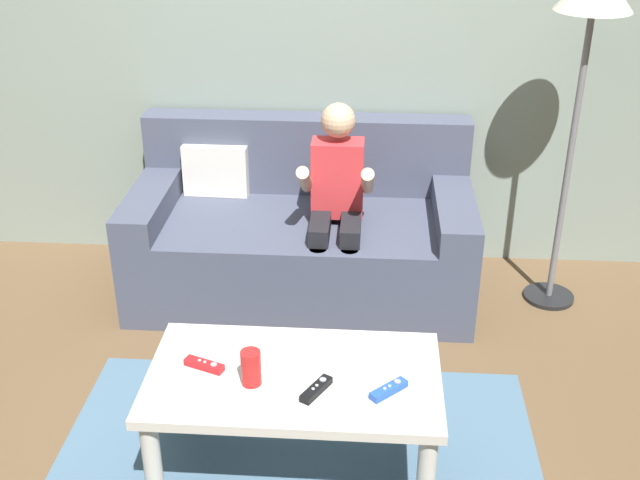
{
  "coord_description": "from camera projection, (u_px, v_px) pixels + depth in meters",
  "views": [
    {
      "loc": [
        0.4,
        -2.07,
        2.01
      ],
      "look_at": [
        0.21,
        0.68,
        0.59
      ],
      "focal_mm": 44.35,
      "sensor_mm": 36.0,
      "label": 1
    }
  ],
  "objects": [
    {
      "name": "ground_plane",
      "position": [
        248.0,
        476.0,
        2.78
      ],
      "size": [
        10.33,
        10.33,
        0.0
      ],
      "primitive_type": "plane",
      "color": "brown"
    },
    {
      "name": "wall_back",
      "position": [
        292.0,
        16.0,
        3.74
      ],
      "size": [
        5.17,
        0.05,
        2.5
      ],
      "primitive_type": "cube",
      "color": "gray",
      "rests_on": "ground"
    },
    {
      "name": "couch",
      "position": [
        301.0,
        235.0,
        3.83
      ],
      "size": [
        1.6,
        0.8,
        0.8
      ],
      "color": "#474C60",
      "rests_on": "ground"
    },
    {
      "name": "person_seated_on_couch",
      "position": [
        336.0,
        200.0,
        3.54
      ],
      "size": [
        0.33,
        0.41,
        0.98
      ],
      "color": "black",
      "rests_on": "ground"
    },
    {
      "name": "coffee_table",
      "position": [
        294.0,
        390.0,
        2.64
      ],
      "size": [
        0.97,
        0.55,
        0.43
      ],
      "color": "beige",
      "rests_on": "ground"
    },
    {
      "name": "area_rug",
      "position": [
        296.0,
        471.0,
        2.8
      ],
      "size": [
        1.74,
        1.25,
        0.01
      ],
      "primitive_type": "cube",
      "color": "slate",
      "rests_on": "ground"
    },
    {
      "name": "game_remote_red_near_edge",
      "position": [
        204.0,
        365.0,
        2.63
      ],
      "size": [
        0.14,
        0.08,
        0.03
      ],
      "color": "red",
      "rests_on": "coffee_table"
    },
    {
      "name": "game_remote_black_center",
      "position": [
        316.0,
        389.0,
        2.51
      ],
      "size": [
        0.1,
        0.14,
        0.03
      ],
      "color": "black",
      "rests_on": "coffee_table"
    },
    {
      "name": "game_remote_blue_far_corner",
      "position": [
        389.0,
        390.0,
        2.51
      ],
      "size": [
        0.13,
        0.12,
        0.03
      ],
      "color": "blue",
      "rests_on": "coffee_table"
    },
    {
      "name": "soda_can",
      "position": [
        251.0,
        368.0,
        2.53
      ],
      "size": [
        0.07,
        0.07,
        0.12
      ],
      "primitive_type": "cylinder",
      "color": "red",
      "rests_on": "coffee_table"
    },
    {
      "name": "floor_lamp",
      "position": [
        592.0,
        14.0,
        3.24
      ],
      "size": [
        0.32,
        0.32,
        1.57
      ],
      "color": "black",
      "rests_on": "ground"
    }
  ]
}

